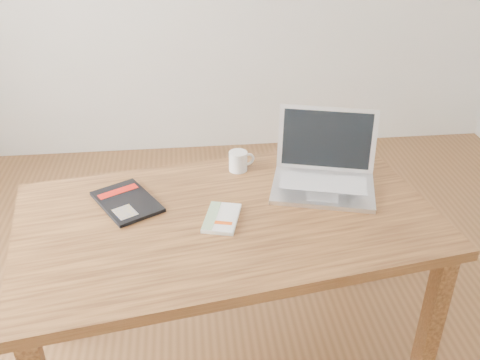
{
  "coord_description": "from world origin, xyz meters",
  "views": [
    {
      "loc": [
        -0.23,
        -1.56,
        1.78
      ],
      "look_at": [
        -0.05,
        0.02,
        0.85
      ],
      "focal_mm": 40.0,
      "sensor_mm": 36.0,
      "label": 1
    }
  ],
  "objects": [
    {
      "name": "black_guidebook",
      "position": [
        -0.45,
        0.08,
        0.76
      ],
      "size": [
        0.28,
        0.31,
        0.01
      ],
      "rotation": [
        0.0,
        0.0,
        0.51
      ],
      "color": "black",
      "rests_on": "desk"
    },
    {
      "name": "desk",
      "position": [
        -0.1,
        -0.04,
        0.66
      ],
      "size": [
        1.53,
        1.03,
        0.75
      ],
      "rotation": [
        0.0,
        0.0,
        0.16
      ],
      "color": "brown",
      "rests_on": "ground"
    },
    {
      "name": "white_guidebook",
      "position": [
        -0.13,
        -0.06,
        0.76
      ],
      "size": [
        0.15,
        0.2,
        0.02
      ],
      "rotation": [
        0.0,
        0.0,
        -0.27
      ],
      "color": "silver",
      "rests_on": "desk"
    },
    {
      "name": "laptop",
      "position": [
        0.28,
        0.14,
        0.8
      ],
      "size": [
        0.44,
        0.4,
        0.26
      ],
      "rotation": [
        0.0,
        0.0,
        -0.27
      ],
      "color": "silver",
      "rests_on": "desk"
    },
    {
      "name": "coffee_mug",
      "position": [
        -0.03,
        0.28,
        0.79
      ],
      "size": [
        0.1,
        0.07,
        0.08
      ],
      "rotation": [
        0.0,
        0.0,
        0.27
      ],
      "color": "white",
      "rests_on": "desk"
    },
    {
      "name": "room",
      "position": [
        -0.07,
        0.0,
        1.36
      ],
      "size": [
        4.04,
        4.04,
        2.7
      ],
      "color": "brown",
      "rests_on": "ground"
    }
  ]
}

